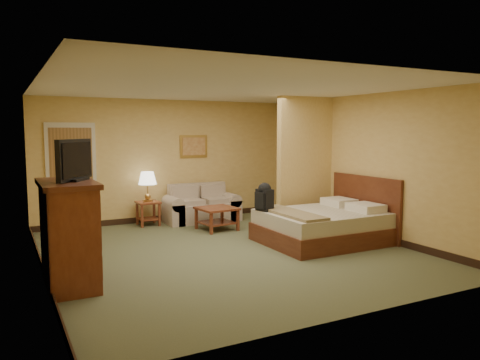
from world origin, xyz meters
TOP-DOWN VIEW (x-y plane):
  - floor at (0.00, 0.00)m, footprint 6.00×6.00m
  - ceiling at (0.00, 0.00)m, footprint 6.00×6.00m
  - back_wall at (0.00, 3.00)m, footprint 5.50×0.02m
  - left_wall at (-2.75, 0.00)m, footprint 0.02×6.00m
  - right_wall at (2.75, 0.00)m, footprint 0.02×6.00m
  - partition at (2.15, 0.93)m, footprint 1.20×0.15m
  - door at (-1.95, 2.96)m, footprint 0.94×0.16m
  - baseboard at (0.00, 2.99)m, footprint 5.50×0.02m
  - loveseat at (0.63, 2.57)m, footprint 1.59×0.74m
  - side_table at (-0.52, 2.65)m, footprint 0.45×0.45m
  - table_lamp at (-0.52, 2.65)m, footprint 0.37×0.37m
  - coffee_table at (0.55, 1.59)m, footprint 0.76×0.76m
  - wall_picture at (0.63, 2.97)m, footprint 0.64×0.04m
  - dresser at (-2.48, -0.58)m, footprint 0.65×1.24m
  - tv at (-2.38, -0.58)m, footprint 0.52×0.74m
  - bed at (1.82, -0.20)m, footprint 2.04×1.74m
  - backpack at (0.87, 0.30)m, footprint 0.24×0.32m

SIDE VIEW (x-z plane):
  - floor at x=0.00m, z-range 0.00..0.00m
  - baseboard at x=0.00m, z-range 0.00..0.12m
  - loveseat at x=0.63m, z-range -0.14..0.66m
  - bed at x=1.82m, z-range -0.26..0.87m
  - coffee_table at x=0.55m, z-range 0.10..0.54m
  - side_table at x=-0.52m, z-range 0.08..0.57m
  - dresser at x=-2.48m, z-range 0.01..1.33m
  - backpack at x=0.87m, z-range 0.56..1.06m
  - table_lamp at x=-0.52m, z-range 0.65..1.27m
  - door at x=-1.95m, z-range -0.02..2.08m
  - back_wall at x=0.00m, z-range 0.00..2.60m
  - left_wall at x=-2.75m, z-range 0.00..2.60m
  - right_wall at x=2.75m, z-range 0.00..2.60m
  - partition at x=2.15m, z-range 0.00..2.60m
  - tv at x=-2.38m, z-range 1.31..1.82m
  - wall_picture at x=0.63m, z-range 1.35..1.85m
  - ceiling at x=0.00m, z-range 2.60..2.60m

